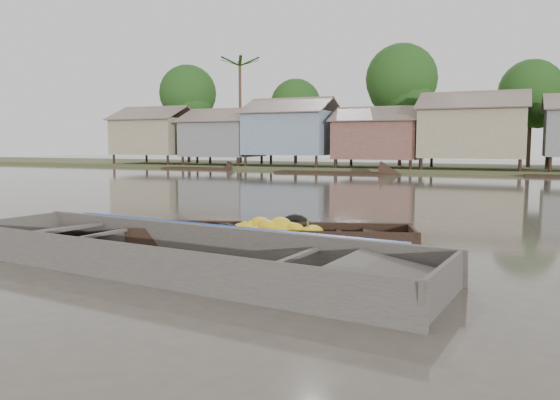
% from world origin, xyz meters
% --- Properties ---
extents(ground, '(120.00, 120.00, 0.00)m').
position_xyz_m(ground, '(0.00, 0.00, 0.00)').
color(ground, '#474236').
rests_on(ground, ground).
extents(riverbank, '(120.00, 12.47, 10.22)m').
position_xyz_m(riverbank, '(3.03, 31.86, 3.07)').
color(riverbank, '#384723').
rests_on(riverbank, ground).
extents(banana_boat, '(5.64, 2.94, 0.79)m').
position_xyz_m(banana_boat, '(0.89, 0.47, 0.15)').
color(banana_boat, black).
rests_on(banana_boat, ground).
extents(viewer_boat, '(8.66, 3.12, 0.68)m').
position_xyz_m(viewer_boat, '(0.43, -1.87, 0.08)').
color(viewer_boat, '#3F3935').
rests_on(viewer_boat, ground).
extents(distant_boats, '(46.17, 15.49, 0.35)m').
position_xyz_m(distant_boats, '(6.28, 23.97, -0.05)').
color(distant_boats, black).
rests_on(distant_boats, ground).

